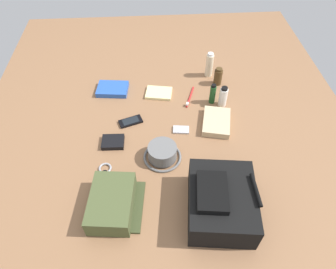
{
  "coord_description": "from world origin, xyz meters",
  "views": [
    {
      "loc": [
        1.01,
        -0.07,
        1.17
      ],
      "look_at": [
        0.0,
        0.0,
        0.04
      ],
      "focal_mm": 32.28,
      "sensor_mm": 36.0,
      "label": 1
    }
  ],
  "objects_px": {
    "backpack": "(221,202)",
    "shampoo_bottle": "(213,94)",
    "paperback_novel": "(113,89)",
    "cell_phone": "(131,121)",
    "toiletry_pouch": "(113,203)",
    "wristwatch": "(105,169)",
    "cologne_bottle": "(218,77)",
    "toothbrush": "(190,98)",
    "toothpaste_tube": "(223,97)",
    "wallet": "(113,142)",
    "bucket_hat": "(162,153)",
    "folded_towel": "(216,122)",
    "notepad": "(159,93)",
    "lotion_bottle": "(209,65)",
    "media_player": "(181,130)"
  },
  "relations": [
    {
      "from": "toothpaste_tube",
      "to": "wallet",
      "type": "distance_m",
      "value": 0.65
    },
    {
      "from": "backpack",
      "to": "cologne_bottle",
      "type": "xyz_separation_m",
      "value": [
        -0.84,
        0.14,
        -0.02
      ]
    },
    {
      "from": "backpack",
      "to": "paperback_novel",
      "type": "xyz_separation_m",
      "value": [
        -0.81,
        -0.49,
        -0.06
      ]
    },
    {
      "from": "toothpaste_tube",
      "to": "wallet",
      "type": "xyz_separation_m",
      "value": [
        0.25,
        -0.6,
        -0.05
      ]
    },
    {
      "from": "notepad",
      "to": "wristwatch",
      "type": "bearing_deg",
      "value": -18.03
    },
    {
      "from": "shampoo_bottle",
      "to": "wallet",
      "type": "xyz_separation_m",
      "value": [
        0.28,
        -0.55,
        -0.05
      ]
    },
    {
      "from": "toiletry_pouch",
      "to": "shampoo_bottle",
      "type": "bearing_deg",
      "value": 140.63
    },
    {
      "from": "backpack",
      "to": "shampoo_bottle",
      "type": "xyz_separation_m",
      "value": [
        -0.68,
        0.08,
        -0.01
      ]
    },
    {
      "from": "backpack",
      "to": "cell_phone",
      "type": "bearing_deg",
      "value": -145.07
    },
    {
      "from": "cell_phone",
      "to": "media_player",
      "type": "distance_m",
      "value": 0.28
    },
    {
      "from": "bucket_hat",
      "to": "shampoo_bottle",
      "type": "bearing_deg",
      "value": 141.5
    },
    {
      "from": "cologne_bottle",
      "to": "media_player",
      "type": "distance_m",
      "value": 0.46
    },
    {
      "from": "wallet",
      "to": "folded_towel",
      "type": "height_order",
      "value": "folded_towel"
    },
    {
      "from": "toiletry_pouch",
      "to": "cologne_bottle",
      "type": "bearing_deg",
      "value": 143.89
    },
    {
      "from": "wallet",
      "to": "paperback_novel",
      "type": "bearing_deg",
      "value": -174.97
    },
    {
      "from": "paperback_novel",
      "to": "cell_phone",
      "type": "distance_m",
      "value": 0.29
    },
    {
      "from": "media_player",
      "to": "folded_towel",
      "type": "bearing_deg",
      "value": 99.3
    },
    {
      "from": "toiletry_pouch",
      "to": "wristwatch",
      "type": "distance_m",
      "value": 0.21
    },
    {
      "from": "shampoo_bottle",
      "to": "wristwatch",
      "type": "distance_m",
      "value": 0.73
    },
    {
      "from": "backpack",
      "to": "cell_phone",
      "type": "distance_m",
      "value": 0.67
    },
    {
      "from": "paperback_novel",
      "to": "folded_towel",
      "type": "bearing_deg",
      "value": 61.08
    },
    {
      "from": "toothpaste_tube",
      "to": "wristwatch",
      "type": "bearing_deg",
      "value": -57.16
    },
    {
      "from": "wallet",
      "to": "folded_towel",
      "type": "distance_m",
      "value": 0.55
    },
    {
      "from": "toothbrush",
      "to": "toiletry_pouch",
      "type": "bearing_deg",
      "value": -30.78
    },
    {
      "from": "cell_phone",
      "to": "folded_towel",
      "type": "bearing_deg",
      "value": 84.25
    },
    {
      "from": "shampoo_bottle",
      "to": "wallet",
      "type": "distance_m",
      "value": 0.62
    },
    {
      "from": "toothbrush",
      "to": "media_player",
      "type": "bearing_deg",
      "value": -16.91
    },
    {
      "from": "toothbrush",
      "to": "toothpaste_tube",
      "type": "bearing_deg",
      "value": 69.71
    },
    {
      "from": "backpack",
      "to": "wristwatch",
      "type": "xyz_separation_m",
      "value": [
        -0.24,
        -0.5,
        -0.07
      ]
    },
    {
      "from": "toiletry_pouch",
      "to": "media_player",
      "type": "bearing_deg",
      "value": 142.66
    },
    {
      "from": "toiletry_pouch",
      "to": "wallet",
      "type": "distance_m",
      "value": 0.37
    },
    {
      "from": "cologne_bottle",
      "to": "folded_towel",
      "type": "bearing_deg",
      "value": -10.85
    },
    {
      "from": "wristwatch",
      "to": "folded_towel",
      "type": "xyz_separation_m",
      "value": [
        -0.26,
        0.57,
        0.01
      ]
    },
    {
      "from": "lotion_bottle",
      "to": "media_player",
      "type": "height_order",
      "value": "lotion_bottle"
    },
    {
      "from": "toiletry_pouch",
      "to": "toothpaste_tube",
      "type": "relative_size",
      "value": 2.15
    },
    {
      "from": "media_player",
      "to": "toothbrush",
      "type": "xyz_separation_m",
      "value": [
        -0.25,
        0.08,
        0.0
      ]
    },
    {
      "from": "paperback_novel",
      "to": "cell_phone",
      "type": "height_order",
      "value": "paperback_novel"
    },
    {
      "from": "lotion_bottle",
      "to": "wallet",
      "type": "relative_size",
      "value": 1.45
    },
    {
      "from": "bucket_hat",
      "to": "shampoo_bottle",
      "type": "xyz_separation_m",
      "value": [
        -0.38,
        0.3,
        0.03
      ]
    },
    {
      "from": "notepad",
      "to": "folded_towel",
      "type": "distance_m",
      "value": 0.4
    },
    {
      "from": "lotion_bottle",
      "to": "notepad",
      "type": "relative_size",
      "value": 1.07
    },
    {
      "from": "toothbrush",
      "to": "folded_towel",
      "type": "xyz_separation_m",
      "value": [
        0.22,
        0.12,
        0.01
      ]
    },
    {
      "from": "backpack",
      "to": "toothbrush",
      "type": "bearing_deg",
      "value": -176.67
    },
    {
      "from": "paperback_novel",
      "to": "notepad",
      "type": "relative_size",
      "value": 1.28
    },
    {
      "from": "wristwatch",
      "to": "bucket_hat",
      "type": "bearing_deg",
      "value": 101.05
    },
    {
      "from": "wallet",
      "to": "backpack",
      "type": "bearing_deg",
      "value": 51.03
    },
    {
      "from": "toothpaste_tube",
      "to": "wristwatch",
      "type": "height_order",
      "value": "toothpaste_tube"
    },
    {
      "from": "toothpaste_tube",
      "to": "wristwatch",
      "type": "xyz_separation_m",
      "value": [
        0.41,
        -0.63,
        -0.05
      ]
    },
    {
      "from": "cologne_bottle",
      "to": "toothbrush",
      "type": "xyz_separation_m",
      "value": [
        0.13,
        -0.18,
        -0.05
      ]
    },
    {
      "from": "backpack",
      "to": "media_player",
      "type": "height_order",
      "value": "backpack"
    }
  ]
}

